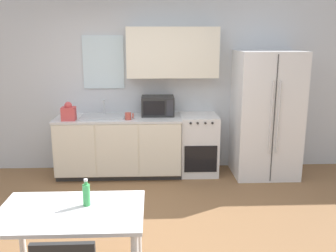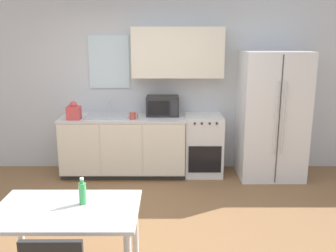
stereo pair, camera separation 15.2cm
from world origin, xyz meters
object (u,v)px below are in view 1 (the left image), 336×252
object	(u,v)px
coffee_mug	(129,116)
drink_bottle	(86,194)
refrigerator	(266,114)
oven_range	(198,144)
dining_table	(71,223)
microwave	(158,106)

from	to	relation	value
coffee_mug	drink_bottle	xyz separation A→B (m)	(-0.20, -2.41, -0.13)
refrigerator	drink_bottle	size ratio (longest dim) A/B	8.17
oven_range	drink_bottle	world-z (taller)	drink_bottle
dining_table	oven_range	bearing A→B (deg)	63.52
oven_range	drink_bottle	size ratio (longest dim) A/B	3.99
oven_range	dining_table	distance (m)	3.03
refrigerator	coffee_mug	world-z (taller)	refrigerator
refrigerator	drink_bottle	bearing A→B (deg)	-131.21
coffee_mug	drink_bottle	size ratio (longest dim) A/B	0.55
oven_range	refrigerator	world-z (taller)	refrigerator
refrigerator	coffee_mug	bearing A→B (deg)	-176.56
dining_table	coffee_mug	bearing A→B (deg)	82.87
microwave	coffee_mug	bearing A→B (deg)	-145.54
microwave	refrigerator	bearing A→B (deg)	-5.94
oven_range	microwave	bearing A→B (deg)	172.47
drink_bottle	dining_table	bearing A→B (deg)	-142.79
drink_bottle	oven_range	bearing A→B (deg)	64.80
coffee_mug	refrigerator	bearing A→B (deg)	3.44
dining_table	refrigerator	bearing A→B (deg)	48.31
refrigerator	dining_table	world-z (taller)	refrigerator
refrigerator	microwave	bearing A→B (deg)	174.06
oven_range	coffee_mug	size ratio (longest dim) A/B	7.31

